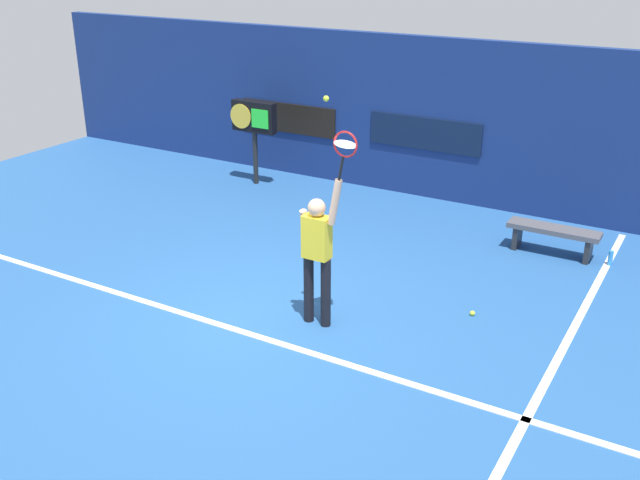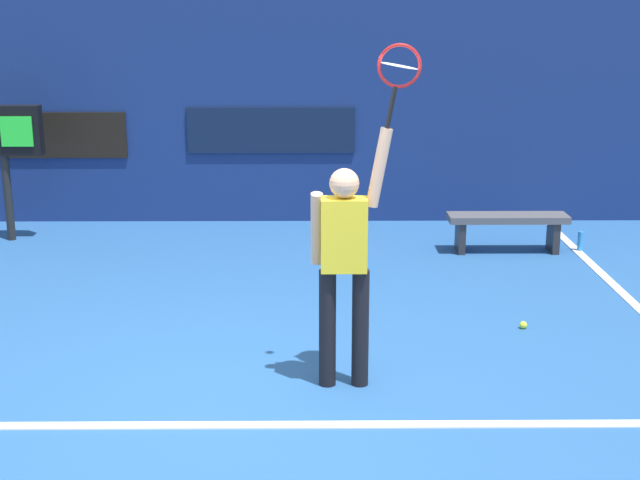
# 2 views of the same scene
# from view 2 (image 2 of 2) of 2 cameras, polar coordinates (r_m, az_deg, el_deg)

# --- Properties ---
(ground_plane) EXTENTS (18.00, 18.00, 0.00)m
(ground_plane) POSITION_cam_2_polar(r_m,az_deg,el_deg) (6.57, -5.31, -10.64)
(ground_plane) COLOR #23518C
(back_wall) EXTENTS (18.00, 0.20, 2.98)m
(back_wall) POSITION_cam_2_polar(r_m,az_deg,el_deg) (11.75, -3.18, 8.42)
(back_wall) COLOR navy
(back_wall) RESTS_ON ground_plane
(sponsor_banner_center) EXTENTS (2.20, 0.03, 0.60)m
(sponsor_banner_center) POSITION_cam_2_polar(r_m,az_deg,el_deg) (11.67, -3.19, 7.09)
(sponsor_banner_center) COLOR #0C1933
(sponsor_banner_portside) EXTENTS (2.20, 0.03, 0.60)m
(sponsor_banner_portside) POSITION_cam_2_polar(r_m,az_deg,el_deg) (12.19, -17.51, 6.47)
(sponsor_banner_portside) COLOR black
(court_baseline) EXTENTS (10.00, 0.10, 0.01)m
(court_baseline) POSITION_cam_2_polar(r_m,az_deg,el_deg) (6.29, -5.55, -11.84)
(court_baseline) COLOR white
(court_baseline) RESTS_ON ground_plane
(tennis_player) EXTENTS (0.59, 0.31, 1.99)m
(tennis_player) POSITION_cam_2_polar(r_m,az_deg,el_deg) (6.55, 1.58, -1.20)
(tennis_player) COLOR black
(tennis_player) RESTS_ON ground_plane
(tennis_racket) EXTENTS (0.36, 0.27, 0.62)m
(tennis_racket) POSITION_cam_2_polar(r_m,az_deg,el_deg) (6.32, 5.10, 10.85)
(tennis_racket) COLOR black
(scoreboard_clock) EXTENTS (0.96, 0.20, 1.66)m
(scoreboard_clock) POSITION_cam_2_polar(r_m,az_deg,el_deg) (11.36, -19.88, 6.31)
(scoreboard_clock) COLOR black
(scoreboard_clock) RESTS_ON ground_plane
(court_bench) EXTENTS (1.40, 0.36, 0.45)m
(court_bench) POSITION_cam_2_polar(r_m,az_deg,el_deg) (10.59, 12.03, 1.03)
(court_bench) COLOR #4C4C51
(court_bench) RESTS_ON ground_plane
(water_bottle) EXTENTS (0.07, 0.07, 0.24)m
(water_bottle) POSITION_cam_2_polar(r_m,az_deg,el_deg) (10.86, 16.50, -0.09)
(water_bottle) COLOR #338CD8
(water_bottle) RESTS_ON ground_plane
(spare_ball) EXTENTS (0.07, 0.07, 0.07)m
(spare_ball) POSITION_cam_2_polar(r_m,az_deg,el_deg) (8.20, 13.02, -5.37)
(spare_ball) COLOR #CCE033
(spare_ball) RESTS_ON ground_plane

